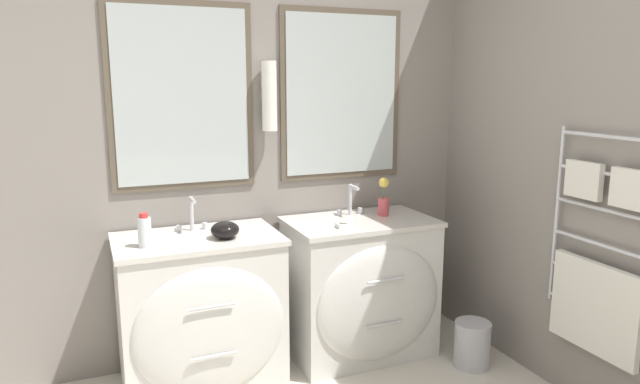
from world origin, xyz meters
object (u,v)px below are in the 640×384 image
Objects in this scene: toiletry_bottle at (145,231)px; waste_bin at (472,343)px; vanity_left at (202,312)px; flower_vase at (384,199)px; amenity_bowl at (225,230)px; vanity_right at (362,287)px.

toiletry_bottle is 1.96m from waste_bin.
vanity_left reaches higher than waste_bin.
flower_vase is at bearing 5.25° from toiletry_bottle.
toiletry_bottle is 0.40m from amenity_bowl.
toiletry_bottle is 1.42m from flower_vase.
vanity_right is 0.95m from amenity_bowl.
vanity_left is 5.00× the size of toiletry_bottle.
toiletry_bottle is at bearing -174.75° from flower_vase.
amenity_bowl is (-0.84, -0.05, 0.46)m from vanity_right.
vanity_left is 0.48m from amenity_bowl.
toiletry_bottle is 0.64× the size of waste_bin.
flower_vase is at bearing 7.19° from amenity_bowl.
waste_bin is (0.53, -0.39, -0.29)m from vanity_right.
toiletry_bottle is at bearing 169.19° from waste_bin.
amenity_bowl is (0.40, 0.00, -0.04)m from toiletry_bottle.
vanity_left is at bearing 158.35° from amenity_bowl.
flower_vase is (0.18, 0.08, 0.51)m from vanity_right.
flower_vase is (1.01, 0.13, 0.06)m from amenity_bowl.
vanity_right reaches higher than waste_bin.
flower_vase is (1.42, 0.13, 0.02)m from toiletry_bottle.
vanity_left is at bearing 180.00° from vanity_right.
toiletry_bottle is at bearing -177.51° from vanity_right.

